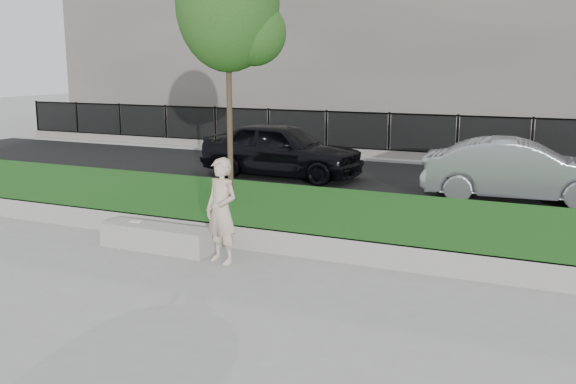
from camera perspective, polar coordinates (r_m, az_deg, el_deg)
The scene contains 13 objects.
ground at distance 10.34m, azimuth -6.46°, elevation -6.59°, with size 90.00×90.00×0.00m, color gray.
grass_bank at distance 12.85m, azimuth 0.43°, elevation -2.02°, with size 34.00×4.00×0.40m, color #10380E.
grass_kerb at distance 11.15m, azimuth -3.72°, elevation -4.13°, with size 34.00×0.08×0.40m, color gray.
street at distance 17.94m, azimuth 7.67°, elevation 1.15°, with size 34.00×7.00×0.04m, color black.
far_pavement at distance 22.22m, azimuth 11.10°, elevation 3.11°, with size 34.00×3.00×0.12m, color gray.
iron_fence at distance 21.20m, azimuth 10.50°, elevation 4.06°, with size 32.00×0.30×1.50m.
building_facade at distance 28.91m, azimuth 14.90°, elevation 14.63°, with size 34.00×10.00×10.00m, color #5C5751.
stone_bench at distance 11.36m, azimuth -11.60°, elevation -3.99°, with size 2.06×0.52×0.42m, color gray.
man at distance 10.33m, azimuth -5.93°, elevation -1.67°, with size 0.62×0.41×1.71m, color beige.
book at distance 11.67m, azimuth -13.30°, elevation -2.54°, with size 0.20×0.14×0.02m, color beige.
young_tree at distance 13.14m, azimuth -5.01°, elevation 15.93°, with size 2.15×2.06×5.27m.
car_dark at distance 17.88m, azimuth -0.55°, elevation 3.80°, with size 1.83×4.56×1.55m, color black.
car_silver at distance 15.69m, azimuth 19.85°, elevation 1.81°, with size 1.51×4.33×1.43m, color gray.
Camera 1 is at (5.13, -8.40, 3.18)m, focal length 40.00 mm.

